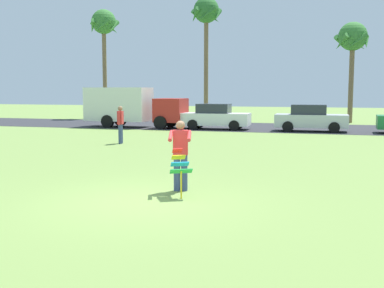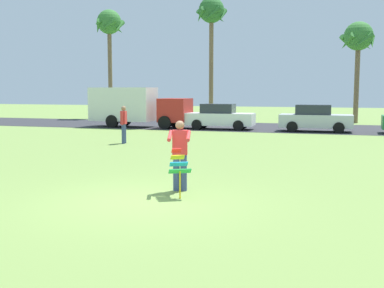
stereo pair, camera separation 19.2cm
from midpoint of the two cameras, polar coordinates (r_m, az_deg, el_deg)
ground_plane at (r=10.75m, az=-6.08°, el=-6.84°), size 120.00×120.00×0.00m
road_strip at (r=31.82m, az=9.00°, el=1.98°), size 120.00×8.00×0.01m
person_kite_flyer at (r=11.61m, az=-1.86°, el=-1.04°), size 0.66×0.74×1.73m
kite_held at (r=10.97m, az=-1.97°, el=-2.60°), size 0.62×0.73×1.11m
parked_truck_red_cab at (r=31.80m, az=-7.59°, el=4.54°), size 6.76×2.26×2.62m
parked_car_white at (r=29.96m, az=2.65°, el=3.25°), size 4.22×1.88×1.60m
parked_car_silver at (r=29.14m, az=13.83°, el=2.98°), size 4.21×1.86×1.60m
palm_tree_left_near at (r=43.16m, az=-10.64°, el=13.61°), size 2.58×2.71×9.38m
palm_tree_right_near at (r=40.61m, az=1.57°, el=15.02°), size 2.58×2.71×10.03m
palm_tree_centre_far at (r=37.81m, az=18.52°, el=11.68°), size 2.58×2.71×7.43m
person_walker_near at (r=22.19m, az=-8.80°, el=2.45°), size 0.28×0.56×1.73m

